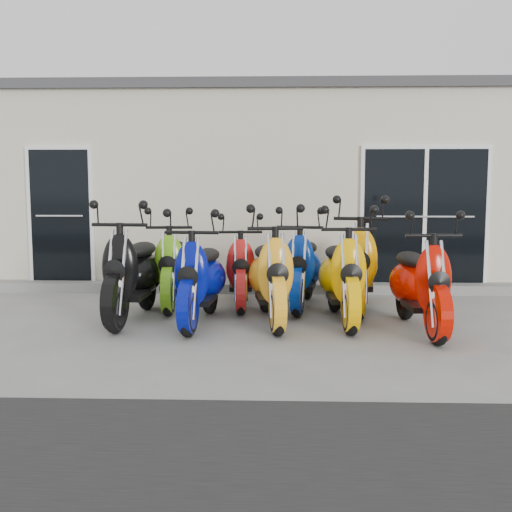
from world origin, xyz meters
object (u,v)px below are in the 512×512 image
object	(u,v)px
scooter_front_black	(132,260)
scooter_front_red	(420,270)
scooter_back_green	(174,256)
scooter_front_blue	(200,266)
scooter_front_orange_a	(271,263)
scooter_back_blue	(303,257)
scooter_back_yellow	(360,252)
scooter_back_red	(240,259)
scooter_front_orange_b	(342,263)

from	to	relation	value
scooter_front_black	scooter_front_red	world-z (taller)	scooter_front_black
scooter_front_red	scooter_back_green	xyz separation A→B (m)	(-3.13, 1.36, -0.01)
scooter_front_blue	scooter_front_orange_a	size ratio (longest dim) A/B	0.96
scooter_front_black	scooter_back_green	distance (m)	0.97
scooter_back_blue	scooter_back_yellow	bearing A→B (deg)	0.61
scooter_front_blue	scooter_back_red	distance (m)	1.21
scooter_front_black	scooter_front_blue	size ratio (longest dim) A/B	1.06
scooter_front_orange_a	scooter_front_red	world-z (taller)	scooter_front_orange_a
scooter_front_black	scooter_back_red	xyz separation A→B (m)	(1.31, 0.95, -0.10)
scooter_back_blue	scooter_front_red	bearing A→B (deg)	-37.39
scooter_front_red	scooter_front_blue	bearing A→B (deg)	169.50
scooter_front_blue	scooter_front_orange_a	bearing A→B (deg)	11.66
scooter_front_orange_b	scooter_back_blue	xyz separation A→B (m)	(-0.45, 0.92, -0.03)
scooter_front_blue	scooter_front_red	size ratio (longest dim) A/B	1.00
scooter_front_black	scooter_front_orange_a	bearing A→B (deg)	0.94
scooter_front_blue	scooter_back_green	distance (m)	1.19
scooter_front_orange_a	scooter_back_red	size ratio (longest dim) A/B	1.12
scooter_front_black	scooter_back_green	size ratio (longest dim) A/B	1.09
scooter_front_black	scooter_front_orange_b	xyz separation A→B (m)	(2.64, -0.03, -0.03)
scooter_front_red	scooter_front_orange_b	bearing A→B (deg)	149.16
scooter_front_red	scooter_back_yellow	size ratio (longest dim) A/B	0.92
scooter_front_black	scooter_back_green	bearing A→B (deg)	70.92
scooter_front_black	scooter_front_orange_b	world-z (taller)	scooter_front_black
scooter_front_orange_b	scooter_back_yellow	world-z (taller)	scooter_back_yellow
scooter_back_blue	scooter_back_yellow	world-z (taller)	scooter_back_yellow
scooter_back_blue	scooter_front_orange_a	bearing A→B (deg)	-105.98
scooter_front_blue	scooter_back_yellow	bearing A→B (deg)	30.00
scooter_back_blue	scooter_back_yellow	distance (m)	0.78
scooter_back_green	scooter_back_yellow	size ratio (longest dim) A/B	0.90
scooter_front_orange_b	scooter_back_green	size ratio (longest dim) A/B	1.05
scooter_front_orange_b	scooter_back_blue	world-z (taller)	scooter_front_orange_b
scooter_front_red	scooter_back_blue	world-z (taller)	scooter_front_red
scooter_back_blue	scooter_back_green	bearing A→B (deg)	-171.82
scooter_front_orange_a	scooter_back_yellow	world-z (taller)	scooter_back_yellow
scooter_front_black	scooter_front_orange_a	world-z (taller)	scooter_front_black
scooter_front_red	scooter_back_green	bearing A→B (deg)	152.12
scooter_front_orange_a	scooter_back_blue	world-z (taller)	scooter_front_orange_a
scooter_front_red	scooter_back_green	size ratio (longest dim) A/B	1.02
scooter_front_orange_a	scooter_front_red	xyz separation A→B (m)	(1.76, -0.38, -0.03)
scooter_front_orange_b	scooter_front_red	world-z (taller)	scooter_front_orange_b
scooter_back_yellow	scooter_front_red	bearing A→B (deg)	-58.90
scooter_front_orange_b	scooter_back_yellow	xyz separation A→B (m)	(0.32, 0.82, 0.05)
scooter_front_black	scooter_front_blue	world-z (taller)	scooter_front_black
scooter_front_orange_a	scooter_back_green	xyz separation A→B (m)	(-1.37, 0.98, -0.04)
scooter_back_blue	scooter_back_red	bearing A→B (deg)	-175.59
scooter_front_orange_a	scooter_back_green	bearing A→B (deg)	137.39
scooter_back_green	scooter_back_blue	size ratio (longest dim) A/B	0.99
scooter_front_orange_b	scooter_front_black	bearing A→B (deg)	176.37
scooter_front_black	scooter_front_orange_b	distance (m)	2.64
scooter_front_blue	scooter_back_blue	xyz separation A→B (m)	(1.31, 1.07, -0.01)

